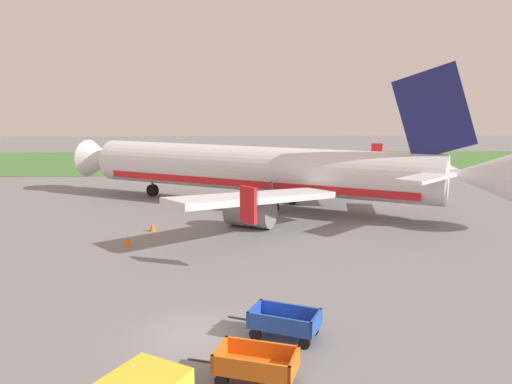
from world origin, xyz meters
TOP-DOWN VIEW (x-y plane):
  - ground_plane at (0.00, 0.00)m, footprint 220.00×220.00m
  - grass_strip at (0.00, 55.46)m, footprint 220.00×28.00m
  - airplane at (3.91, 23.45)m, footprint 34.90×28.86m
  - baggage_cart_nearest at (2.12, -3.24)m, footprint 3.60×2.11m
  - baggage_cart_second_in_row at (3.28, -0.21)m, footprint 3.54×2.30m
  - traffic_cone_near_plane at (-5.10, 12.19)m, footprint 0.48×0.48m
  - traffic_cone_mid_apron at (-4.21, 15.79)m, footprint 0.45×0.45m

SIDE VIEW (x-z plane):
  - ground_plane at x=0.00m, z-range 0.00..0.00m
  - grass_strip at x=0.00m, z-range 0.00..0.06m
  - traffic_cone_mid_apron at x=-4.21m, z-range 0.00..0.59m
  - traffic_cone_near_plane at x=-5.10m, z-range 0.00..0.64m
  - baggage_cart_nearest at x=2.12m, z-range 0.07..1.14m
  - baggage_cart_second_in_row at x=3.28m, z-range 0.07..1.14m
  - airplane at x=3.91m, z-range -2.62..8.72m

